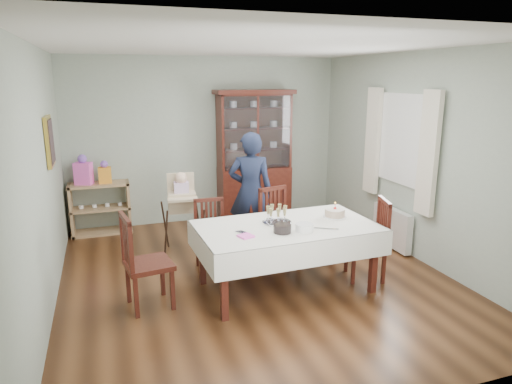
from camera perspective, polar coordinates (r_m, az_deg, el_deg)
name	(u,v)px	position (r m, az deg, el deg)	size (l,w,h in m)	color
floor	(254,276)	(5.69, -0.22, -10.43)	(5.00, 5.00, 0.00)	#593319
room_shell	(241,132)	(5.72, -1.93, 7.49)	(5.00, 5.00, 5.00)	#9EAA99
dining_table	(286,257)	(5.25, 3.77, -8.05)	(2.04, 1.22, 0.76)	#4C1E13
china_cabinet	(254,154)	(7.65, -0.23, 4.78)	(1.30, 0.48, 2.18)	#4C1E13
sideboard	(101,208)	(7.45, -18.85, -1.94)	(0.90, 0.38, 0.80)	tan
picture_frame	(49,141)	(5.79, -24.43, 5.78)	(0.04, 0.48, 0.58)	gold
window	(402,139)	(6.53, 17.83, 6.29)	(0.04, 1.02, 1.22)	white
curtain_left	(429,154)	(6.02, 20.76, 4.48)	(0.07, 0.30, 1.55)	silver
curtain_right	(373,141)	(7.01, 14.39, 6.19)	(0.07, 0.30, 1.55)	silver
radiator	(392,227)	(6.76, 16.63, -4.26)	(0.10, 0.80, 0.55)	white
chair_far_left	(212,249)	(5.81, -5.54, -7.14)	(0.41, 0.41, 0.89)	#4C1E13
chair_far_right	(280,241)	(6.00, 2.98, -6.10)	(0.52, 0.52, 0.98)	#4C1E13
chair_end_left	(148,280)	(5.00, -13.41, -10.60)	(0.52, 0.52, 1.02)	#4C1E13
chair_end_right	(366,255)	(5.70, 13.63, -7.63)	(0.54, 0.54, 0.97)	#4C1E13
woman	(251,192)	(6.29, -0.69, 0.01)	(0.61, 0.40, 1.66)	#151C30
high_chair	(183,221)	(6.39, -9.15, -3.59)	(0.55, 0.55, 1.13)	black
champagne_tray	(277,218)	(5.17, 2.62, -3.28)	(0.33, 0.33, 0.20)	silver
birthday_cake	(335,213)	(5.46, 9.82, -2.63)	(0.27, 0.27, 0.19)	white
plate_stack_dark	(282,228)	(4.86, 3.31, -4.57)	(0.19, 0.19, 0.09)	black
plate_stack_white	(304,227)	(4.93, 6.08, -4.43)	(0.19, 0.19, 0.08)	white
napkin_stack	(246,236)	(4.74, -1.28, -5.53)	(0.14, 0.14, 0.02)	#FF5DD0
cutlery	(239,233)	(4.85, -2.08, -5.10)	(0.10, 0.14, 0.01)	silver
cake_knife	(325,228)	(5.03, 8.57, -4.53)	(0.31, 0.03, 0.01)	silver
gift_bag_pink	(83,171)	(7.31, -20.78, 2.45)	(0.29, 0.24, 0.46)	#FF5DD0
gift_bag_orange	(105,173)	(7.31, -18.38, 2.27)	(0.19, 0.14, 0.35)	orange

